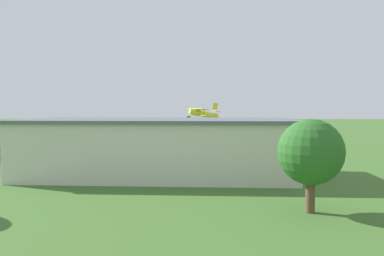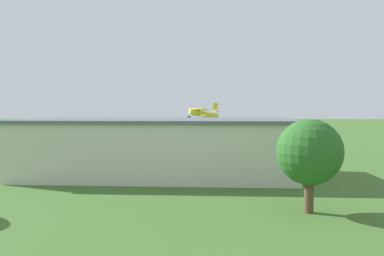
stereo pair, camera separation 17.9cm
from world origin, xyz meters
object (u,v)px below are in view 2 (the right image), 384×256
car_black (88,154)px  car_orange (262,155)px  person_by_parked_cars (139,152)px  tree_behind_hangar_left (309,152)px  car_blue (44,153)px  person_crossing_taxiway (129,153)px  person_near_hangar_door (204,152)px  biplane (202,114)px  hangar (158,147)px

car_black → car_orange: bearing=177.7°
person_by_parked_cars → tree_behind_hangar_left: 37.24m
car_blue → person_by_parked_cars: 14.26m
car_orange → car_blue: 32.73m
person_by_parked_cars → person_crossing_taxiway: bearing=35.0°
car_blue → person_crossing_taxiway: size_ratio=2.49×
car_blue → person_near_hangar_door: size_ratio=2.45×
car_blue → person_crossing_taxiway: 12.87m
tree_behind_hangar_left → person_near_hangar_door: bearing=-75.3°
person_near_hangar_door → tree_behind_hangar_left: 33.55m
person_near_hangar_door → car_orange: bearing=157.3°
car_orange → car_blue: bearing=-3.2°
car_blue → person_by_parked_cars: size_ratio=2.51×
car_orange → biplane: bearing=-65.9°
person_by_parked_cars → person_crossing_taxiway: person_crossing_taxiway is taller
hangar → person_by_parked_cars: bearing=-71.9°
person_by_parked_cars → tree_behind_hangar_left: size_ratio=0.25×
car_orange → person_by_parked_cars: bearing=-10.3°
car_orange → car_black: bearing=-2.3°
hangar → car_black: bearing=-47.8°
person_by_parked_cars → car_orange: bearing=169.7°
person_near_hangar_door → tree_behind_hangar_left: (-8.49, 32.27, 3.53)m
car_black → tree_behind_hangar_left: size_ratio=0.67×
car_blue → person_crossing_taxiway: (-12.86, -0.63, 0.03)m
car_black → tree_behind_hangar_left: tree_behind_hangar_left is taller
person_by_parked_cars → person_near_hangar_door: 10.05m
person_by_parked_cars → person_crossing_taxiway: size_ratio=0.99×
hangar → car_black: 18.70m
biplane → car_black: (16.53, 19.59, -5.70)m
biplane → car_orange: bearing=114.1°
car_black → person_crossing_taxiway: size_ratio=2.65×
biplane → person_by_parked_cars: biplane is taller
car_orange → person_by_parked_cars: 18.81m
car_orange → tree_behind_hangar_left: size_ratio=0.66×
person_near_hangar_door → biplane: bearing=-87.5°
person_crossing_taxiway → person_by_parked_cars: bearing=-145.0°
biplane → person_by_parked_cars: 20.38m
car_black → person_crossing_taxiway: bearing=-166.3°
hangar → person_by_parked_cars: 17.09m
biplane → car_orange: biplane is taller
person_crossing_taxiway → tree_behind_hangar_left: bearing=122.5°
biplane → person_near_hangar_door: (-0.74, 17.06, -5.61)m
car_orange → person_near_hangar_door: bearing=-22.7°
car_black → car_blue: (6.95, -0.81, 0.03)m
person_crossing_taxiway → car_orange: bearing=173.0°
person_crossing_taxiway → tree_behind_hangar_left: 37.13m
person_crossing_taxiway → person_near_hangar_door: person_near_hangar_door is taller
biplane → car_blue: (23.48, 18.78, -5.66)m
car_blue → person_near_hangar_door: 24.28m
car_blue → tree_behind_hangar_left: tree_behind_hangar_left is taller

